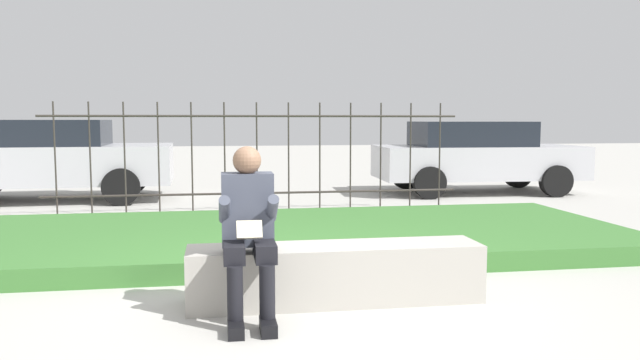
# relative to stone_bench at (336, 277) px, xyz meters

# --- Properties ---
(ground_plane) EXTENTS (60.00, 60.00, 0.00)m
(ground_plane) POSITION_rel_stone_bench_xyz_m (-0.33, 0.00, -0.21)
(ground_plane) COLOR #B2AFA8
(stone_bench) EXTENTS (2.33, 0.49, 0.46)m
(stone_bench) POSITION_rel_stone_bench_xyz_m (0.00, 0.00, 0.00)
(stone_bench) COLOR #ADA89E
(stone_bench) RESTS_ON ground_plane
(person_seated_reader) EXTENTS (0.42, 0.73, 1.26)m
(person_seated_reader) POSITION_rel_stone_bench_xyz_m (-0.70, -0.28, 0.48)
(person_seated_reader) COLOR black
(person_seated_reader) RESTS_ON ground_plane
(grass_berm) EXTENTS (8.25, 3.22, 0.20)m
(grass_berm) POSITION_rel_stone_bench_xyz_m (-0.33, 2.31, -0.11)
(grass_berm) COLOR #3D7533
(grass_berm) RESTS_ON ground_plane
(iron_fence) EXTENTS (6.25, 0.03, 1.71)m
(iron_fence) POSITION_rel_stone_bench_xyz_m (-0.33, 4.63, 0.69)
(iron_fence) COLOR #332D28
(iron_fence) RESTS_ON ground_plane
(car_parked_left) EXTENTS (4.33, 2.08, 1.45)m
(car_parked_left) POSITION_rel_stone_bench_xyz_m (-3.93, 6.96, 0.57)
(car_parked_left) COLOR #B7B7BC
(car_parked_left) RESTS_ON ground_plane
(car_parked_right) EXTENTS (4.03, 1.96, 1.42)m
(car_parked_right) POSITION_rel_stone_bench_xyz_m (4.14, 6.87, 0.54)
(car_parked_right) COLOR #B7B7BC
(car_parked_right) RESTS_ON ground_plane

